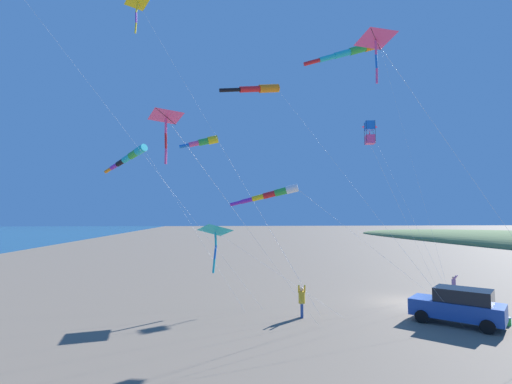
{
  "coord_description": "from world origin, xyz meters",
  "views": [
    {
      "loc": [
        -13.37,
        -21.97,
        5.37
      ],
      "look_at": [
        -9.94,
        0.59,
        7.16
      ],
      "focal_mm": 25.09,
      "sensor_mm": 36.0,
      "label": 1
    }
  ],
  "objects_px": {
    "person_adult_flyer": "(302,299)",
    "kite_windsock_white_trailing": "(259,89)",
    "kite_windsock_rainbow_low_near": "(204,142)",
    "kite_windsock_long_streamer_left": "(353,51)",
    "kite_delta_red_high_left": "(167,117)",
    "kite_delta_small_distant": "(370,128)",
    "parked_car": "(458,306)",
    "kite_box_black_fish_shape": "(370,133)",
    "kite_delta_green_low_center": "(216,231)",
    "kite_delta_orange_high_right": "(377,40)",
    "kite_windsock_magenta_far_left": "(129,157)",
    "kite_windsock_checkered_midright": "(273,194)",
    "cooler_box": "(503,321)",
    "person_child_green_jacket": "(454,284)",
    "kite_delta_yellow_midlevel": "(138,3)"
  },
  "relations": [
    {
      "from": "kite_delta_small_distant",
      "to": "kite_windsock_checkered_midright",
      "type": "bearing_deg",
      "value": -131.64
    },
    {
      "from": "parked_car",
      "to": "person_adult_flyer",
      "type": "relative_size",
      "value": 2.43
    },
    {
      "from": "kite_box_black_fish_shape",
      "to": "kite_windsock_long_streamer_left",
      "type": "height_order",
      "value": "kite_windsock_long_streamer_left"
    },
    {
      "from": "kite_delta_orange_high_right",
      "to": "kite_windsock_magenta_far_left",
      "type": "bearing_deg",
      "value": 134.22
    },
    {
      "from": "kite_windsock_checkered_midright",
      "to": "kite_windsock_rainbow_low_near",
      "type": "distance_m",
      "value": 16.77
    },
    {
      "from": "kite_windsock_white_trailing",
      "to": "cooler_box",
      "type": "bearing_deg",
      "value": -21.04
    },
    {
      "from": "kite_windsock_white_trailing",
      "to": "kite_windsock_checkered_midright",
      "type": "relative_size",
      "value": 0.99
    },
    {
      "from": "kite_delta_small_distant",
      "to": "kite_delta_yellow_midlevel",
      "type": "relative_size",
      "value": 0.74
    },
    {
      "from": "person_adult_flyer",
      "to": "kite_windsock_rainbow_low_near",
      "type": "height_order",
      "value": "kite_windsock_rainbow_low_near"
    },
    {
      "from": "person_child_green_jacket",
      "to": "kite_box_black_fish_shape",
      "type": "distance_m",
      "value": 12.77
    },
    {
      "from": "kite_delta_orange_high_right",
      "to": "kite_delta_green_low_center",
      "type": "relative_size",
      "value": 1.67
    },
    {
      "from": "kite_delta_green_low_center",
      "to": "kite_windsock_rainbow_low_near",
      "type": "height_order",
      "value": "kite_windsock_rainbow_low_near"
    },
    {
      "from": "kite_delta_orange_high_right",
      "to": "kite_windsock_long_streamer_left",
      "type": "xyz_separation_m",
      "value": [
        6.16,
        15.94,
        7.69
      ]
    },
    {
      "from": "kite_windsock_rainbow_low_near",
      "to": "kite_windsock_long_streamer_left",
      "type": "distance_m",
      "value": 15.91
    },
    {
      "from": "person_child_green_jacket",
      "to": "kite_delta_yellow_midlevel",
      "type": "xyz_separation_m",
      "value": [
        -22.37,
        -1.21,
        18.48
      ]
    },
    {
      "from": "parked_car",
      "to": "kite_delta_green_low_center",
      "type": "bearing_deg",
      "value": 157.47
    },
    {
      "from": "kite_windsock_checkered_midright",
      "to": "kite_windsock_rainbow_low_near",
      "type": "height_order",
      "value": "kite_windsock_rainbow_low_near"
    },
    {
      "from": "kite_delta_green_low_center",
      "to": "kite_box_black_fish_shape",
      "type": "bearing_deg",
      "value": -0.7
    },
    {
      "from": "parked_car",
      "to": "kite_delta_green_low_center",
      "type": "xyz_separation_m",
      "value": [
        -12.34,
        5.12,
        3.77
      ]
    },
    {
      "from": "person_adult_flyer",
      "to": "kite_windsock_white_trailing",
      "type": "relative_size",
      "value": 0.13
    },
    {
      "from": "cooler_box",
      "to": "kite_delta_yellow_midlevel",
      "type": "height_order",
      "value": "kite_delta_yellow_midlevel"
    },
    {
      "from": "kite_windsock_magenta_far_left",
      "to": "kite_windsock_checkered_midright",
      "type": "bearing_deg",
      "value": -45.18
    },
    {
      "from": "person_child_green_jacket",
      "to": "kite_delta_yellow_midlevel",
      "type": "relative_size",
      "value": 0.07
    },
    {
      "from": "kite_delta_red_high_left",
      "to": "kite_delta_small_distant",
      "type": "bearing_deg",
      "value": 46.56
    },
    {
      "from": "person_child_green_jacket",
      "to": "kite_delta_orange_high_right",
      "type": "distance_m",
      "value": 19.33
    },
    {
      "from": "kite_delta_orange_high_right",
      "to": "kite_delta_red_high_left",
      "type": "xyz_separation_m",
      "value": [
        -8.62,
        -0.35,
        -3.84
      ]
    },
    {
      "from": "person_adult_flyer",
      "to": "kite_windsock_white_trailing",
      "type": "bearing_deg",
      "value": 141.82
    },
    {
      "from": "kite_delta_red_high_left",
      "to": "kite_delta_green_low_center",
      "type": "distance_m",
      "value": 10.14
    },
    {
      "from": "cooler_box",
      "to": "kite_delta_yellow_midlevel",
      "type": "relative_size",
      "value": 0.03
    },
    {
      "from": "kite_delta_green_low_center",
      "to": "kite_delta_yellow_midlevel",
      "type": "xyz_separation_m",
      "value": [
        -5.03,
        0.51,
        14.52
      ]
    },
    {
      "from": "kite_windsock_rainbow_low_near",
      "to": "kite_windsock_long_streamer_left",
      "type": "height_order",
      "value": "kite_windsock_long_streamer_left"
    },
    {
      "from": "person_adult_flyer",
      "to": "kite_box_black_fish_shape",
      "type": "bearing_deg",
      "value": 24.61
    },
    {
      "from": "parked_car",
      "to": "person_child_green_jacket",
      "type": "relative_size",
      "value": 3.17
    },
    {
      "from": "kite_box_black_fish_shape",
      "to": "kite_windsock_long_streamer_left",
      "type": "relative_size",
      "value": 0.55
    },
    {
      "from": "kite_delta_green_low_center",
      "to": "kite_windsock_checkered_midright",
      "type": "relative_size",
      "value": 0.57
    },
    {
      "from": "kite_windsock_checkered_midright",
      "to": "kite_windsock_rainbow_low_near",
      "type": "xyz_separation_m",
      "value": [
        -3.42,
        15.31,
        5.94
      ]
    },
    {
      "from": "kite_delta_yellow_midlevel",
      "to": "kite_windsock_checkered_midright",
      "type": "xyz_separation_m",
      "value": [
        7.75,
        -5.0,
        -12.55
      ]
    },
    {
      "from": "kite_delta_orange_high_right",
      "to": "kite_windsock_long_streamer_left",
      "type": "height_order",
      "value": "kite_windsock_long_streamer_left"
    },
    {
      "from": "kite_windsock_magenta_far_left",
      "to": "kite_windsock_rainbow_low_near",
      "type": "bearing_deg",
      "value": 50.27
    },
    {
      "from": "kite_windsock_long_streamer_left",
      "to": "parked_car",
      "type": "bearing_deg",
      "value": -91.1
    },
    {
      "from": "kite_delta_orange_high_right",
      "to": "kite_windsock_rainbow_low_near",
      "type": "relative_size",
      "value": 1.01
    },
    {
      "from": "kite_delta_orange_high_right",
      "to": "kite_delta_small_distant",
      "type": "xyz_separation_m",
      "value": [
        8.39,
        17.6,
        1.07
      ]
    },
    {
      "from": "kite_box_black_fish_shape",
      "to": "kite_delta_small_distant",
      "type": "distance_m",
      "value": 10.72
    },
    {
      "from": "kite_delta_orange_high_right",
      "to": "kite_delta_red_high_left",
      "type": "relative_size",
      "value": 1.41
    },
    {
      "from": "kite_delta_red_high_left",
      "to": "kite_delta_small_distant",
      "type": "distance_m",
      "value": 25.21
    },
    {
      "from": "person_child_green_jacket",
      "to": "kite_windsock_rainbow_low_near",
      "type": "xyz_separation_m",
      "value": [
        -18.04,
        9.1,
        11.86
      ]
    },
    {
      "from": "cooler_box",
      "to": "kite_windsock_white_trailing",
      "type": "bearing_deg",
      "value": 158.96
    },
    {
      "from": "parked_car",
      "to": "person_adult_flyer",
      "type": "xyz_separation_m",
      "value": [
        -7.67,
        2.46,
        0.04
      ]
    },
    {
      "from": "parked_car",
      "to": "person_adult_flyer",
      "type": "bearing_deg",
      "value": 162.2
    },
    {
      "from": "parked_car",
      "to": "kite_windsock_white_trailing",
      "type": "distance_m",
      "value": 16.42
    }
  ]
}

